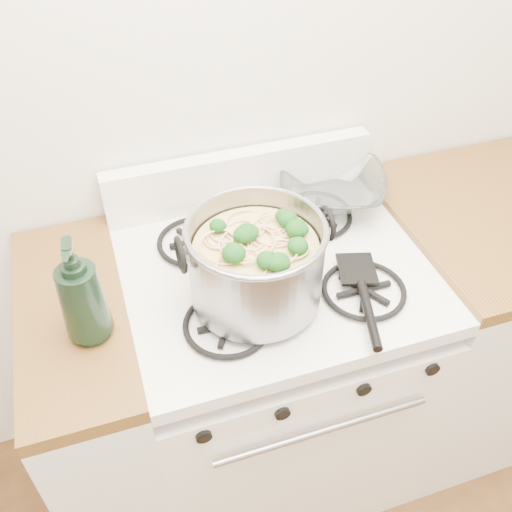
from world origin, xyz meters
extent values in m
plane|color=silver|center=(0.00, 1.60, 1.35)|extent=(3.60, 0.00, 3.60)
cube|color=white|center=(0.00, 1.27, 0.41)|extent=(0.76, 0.65, 0.81)
cube|color=white|center=(0.00, 1.27, 0.88)|extent=(0.76, 0.65, 0.04)
cube|color=black|center=(0.00, 0.95, 0.42)|extent=(0.58, 0.02, 0.46)
cube|color=black|center=(0.00, 1.27, 0.91)|extent=(0.60, 0.56, 0.02)
cylinder|color=black|center=(-0.28, 0.95, 0.78)|extent=(0.04, 0.03, 0.04)
cylinder|color=black|center=(-0.10, 0.95, 0.78)|extent=(0.04, 0.03, 0.04)
cylinder|color=black|center=(0.10, 0.95, 0.78)|extent=(0.04, 0.03, 0.04)
cylinder|color=black|center=(0.28, 0.95, 0.78)|extent=(0.04, 0.03, 0.04)
cube|color=silver|center=(-0.51, 1.27, 0.44)|extent=(0.25, 0.65, 0.88)
cube|color=#503213|center=(-0.51, 1.27, 0.90)|extent=(0.25, 0.65, 0.04)
cylinder|color=gray|center=(-0.08, 1.17, 1.02)|extent=(0.30, 0.30, 0.20)
torus|color=gray|center=(-0.08, 1.17, 1.12)|extent=(0.31, 0.31, 0.01)
torus|color=black|center=(-0.25, 1.17, 1.09)|extent=(0.01, 0.08, 0.08)
torus|color=black|center=(0.08, 1.17, 1.09)|extent=(0.01, 0.08, 0.08)
cylinder|color=tan|center=(-0.08, 1.17, 1.00)|extent=(0.28, 0.28, 0.15)
sphere|color=#164713|center=(-0.08, 1.17, 1.09)|extent=(0.04, 0.04, 0.04)
sphere|color=#164713|center=(-0.08, 1.17, 1.09)|extent=(0.04, 0.04, 0.04)
sphere|color=#164713|center=(-0.08, 1.17, 1.09)|extent=(0.04, 0.04, 0.04)
sphere|color=#164713|center=(-0.08, 1.17, 1.09)|extent=(0.04, 0.04, 0.04)
sphere|color=#164713|center=(-0.08, 1.17, 1.09)|extent=(0.04, 0.04, 0.04)
sphere|color=#164713|center=(-0.08, 1.17, 1.09)|extent=(0.04, 0.04, 0.04)
sphere|color=#164713|center=(-0.08, 1.17, 1.09)|extent=(0.04, 0.04, 0.04)
sphere|color=#164713|center=(-0.08, 1.17, 1.09)|extent=(0.04, 0.04, 0.04)
sphere|color=#164713|center=(-0.08, 1.17, 1.09)|extent=(0.04, 0.04, 0.04)
sphere|color=#164713|center=(-0.08, 1.17, 1.09)|extent=(0.04, 0.04, 0.04)
imported|color=white|center=(0.24, 1.47, 0.94)|extent=(0.16, 0.16, 0.03)
imported|color=black|center=(-0.46, 1.18, 1.05)|extent=(0.11, 0.11, 0.26)
camera|label=1|loc=(-0.38, 0.29, 1.89)|focal=40.00mm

